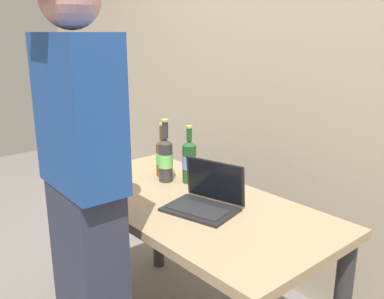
% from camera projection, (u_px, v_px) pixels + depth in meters
% --- Properties ---
extents(desk, '(1.43, 0.70, 0.75)m').
position_uv_depth(desk, '(189.00, 224.00, 2.00)').
color(desk, '#9E8460').
rests_on(desk, ground).
extents(laptop, '(0.35, 0.31, 0.20)m').
position_uv_depth(laptop, '(206.00, 198.00, 1.87)').
color(laptop, black).
rests_on(laptop, desk).
extents(beer_bottle_green, '(0.07, 0.07, 0.29)m').
position_uv_depth(beer_bottle_green, '(163.00, 156.00, 2.27)').
color(beer_bottle_green, brown).
rests_on(beer_bottle_green, desk).
extents(beer_bottle_amber, '(0.07, 0.07, 0.30)m').
position_uv_depth(beer_bottle_amber, '(189.00, 161.00, 2.17)').
color(beer_bottle_amber, '#1E5123').
rests_on(beer_bottle_amber, desk).
extents(beer_bottle_dark, '(0.08, 0.08, 0.33)m').
position_uv_depth(beer_bottle_dark, '(166.00, 158.00, 2.18)').
color(beer_bottle_dark, '#333333').
rests_on(beer_bottle_dark, desk).
extents(person_figure, '(0.41, 0.29, 1.76)m').
position_uv_depth(person_figure, '(84.00, 192.00, 1.60)').
color(person_figure, '#2D3347').
rests_on(person_figure, ground).
extents(back_wall, '(6.00, 0.10, 2.60)m').
position_uv_depth(back_wall, '(297.00, 72.00, 2.32)').
color(back_wall, tan).
rests_on(back_wall, ground).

